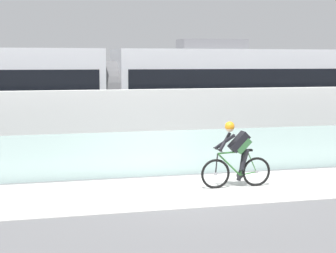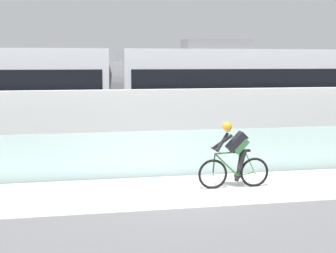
% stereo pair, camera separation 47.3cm
% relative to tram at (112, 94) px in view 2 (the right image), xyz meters
% --- Properties ---
extents(ground_plane, '(200.00, 200.00, 0.00)m').
position_rel_tram_xyz_m(ground_plane, '(0.86, -6.85, -1.89)').
color(ground_plane, slate).
extents(bike_path_deck, '(32.00, 3.20, 0.01)m').
position_rel_tram_xyz_m(bike_path_deck, '(0.86, -6.85, -1.89)').
color(bike_path_deck, silver).
rests_on(bike_path_deck, ground).
extents(glass_parapet, '(32.00, 0.05, 1.20)m').
position_rel_tram_xyz_m(glass_parapet, '(0.86, -5.00, -1.29)').
color(glass_parapet, silver).
rests_on(glass_parapet, ground).
extents(concrete_barrier_wall, '(32.00, 0.36, 2.21)m').
position_rel_tram_xyz_m(concrete_barrier_wall, '(0.86, -3.20, -0.79)').
color(concrete_barrier_wall, silver).
rests_on(concrete_barrier_wall, ground).
extents(tram_rail_near, '(32.00, 0.08, 0.01)m').
position_rel_tram_xyz_m(tram_rail_near, '(0.86, -0.72, -1.89)').
color(tram_rail_near, '#595654').
rests_on(tram_rail_near, ground).
extents(tram_rail_far, '(32.00, 0.08, 0.01)m').
position_rel_tram_xyz_m(tram_rail_far, '(0.86, 0.72, -1.89)').
color(tram_rail_far, '#595654').
rests_on(tram_rail_far, ground).
extents(tram, '(22.56, 2.54, 3.81)m').
position_rel_tram_xyz_m(tram, '(0.00, 0.00, 0.00)').
color(tram, silver).
rests_on(tram, ground).
extents(cyclist_on_bike, '(1.77, 0.58, 1.61)m').
position_rel_tram_xyz_m(cyclist_on_bike, '(2.09, -6.85, -1.11)').
color(cyclist_on_bike, black).
rests_on(cyclist_on_bike, ground).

